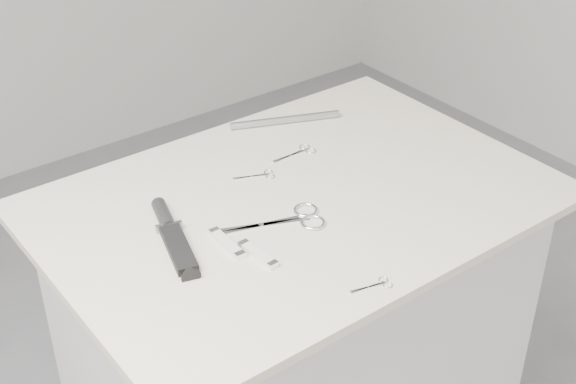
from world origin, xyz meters
TOP-DOWN VIEW (x-y plane):
  - plinth at (0.00, 0.00)m, footprint 0.90×0.60m
  - display_board at (0.00, 0.00)m, footprint 1.00×0.70m
  - large_shears at (-0.06, -0.06)m, footprint 0.21×0.12m
  - embroidery_scissors_a at (0.11, 0.14)m, footprint 0.11×0.05m
  - embroidery_scissors_b at (-0.01, 0.11)m, footprint 0.09×0.05m
  - tiny_scissors at (-0.06, -0.30)m, footprint 0.08×0.04m
  - sheathed_knife at (-0.27, 0.03)m, footprint 0.10×0.23m
  - pocket_knife_a at (-0.20, -0.05)m, footprint 0.02×0.10m
  - pocket_knife_b at (-0.18, -0.11)m, footprint 0.03×0.09m
  - metal_rail at (0.17, 0.27)m, footprint 0.25×0.12m

SIDE VIEW (x-z plane):
  - plinth at x=0.00m, z-range 0.00..0.90m
  - display_board at x=0.00m, z-range 0.90..0.92m
  - tiny_scissors at x=-0.06m, z-range 0.92..0.92m
  - embroidery_scissors_b at x=-0.01m, z-range 0.92..0.92m
  - embroidery_scissors_a at x=0.11m, z-range 0.92..0.92m
  - large_shears at x=-0.06m, z-range 0.92..0.93m
  - pocket_knife_b at x=-0.18m, z-range 0.92..0.93m
  - pocket_knife_a at x=-0.20m, z-range 0.92..0.93m
  - sheathed_knife at x=-0.27m, z-range 0.91..0.94m
  - metal_rail at x=0.17m, z-range 0.92..0.94m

